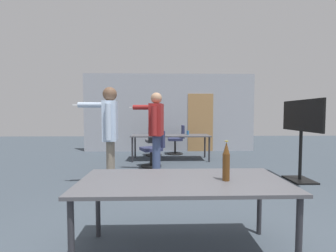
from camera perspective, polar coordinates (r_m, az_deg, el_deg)
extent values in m
cube|color=#A3A8B2|center=(8.02, 0.39, 3.38)|extent=(6.05, 0.10, 2.75)
cube|color=#AD7F4C|center=(8.08, 8.23, 0.87)|extent=(0.90, 0.02, 2.05)
cube|color=#4C4C51|center=(2.14, 3.71, -13.84)|extent=(1.89, 0.83, 0.03)
cylinder|color=#2D2D33|center=(2.07, -23.37, -25.57)|extent=(0.05, 0.05, 0.69)
cylinder|color=#2D2D33|center=(2.22, 30.29, -23.59)|extent=(0.05, 0.05, 0.69)
cylinder|color=#2D2D33|center=(2.68, -17.37, -18.58)|extent=(0.05, 0.05, 0.69)
cylinder|color=#2D2D33|center=(2.80, 22.19, -17.70)|extent=(0.05, 0.05, 0.69)
cube|color=#4C4C51|center=(6.50, 0.65, -2.44)|extent=(2.25, 0.75, 0.03)
cylinder|color=#2D2D33|center=(6.28, -9.04, -5.98)|extent=(0.05, 0.05, 0.69)
cylinder|color=#2D2D33|center=(6.36, 10.43, -5.88)|extent=(0.05, 0.05, 0.69)
cylinder|color=#2D2D33|center=(6.90, -8.35, -5.16)|extent=(0.05, 0.05, 0.69)
cylinder|color=#2D2D33|center=(6.98, 9.34, -5.08)|extent=(0.05, 0.05, 0.69)
cube|color=black|center=(5.30, 30.43, -11.72)|extent=(0.44, 0.56, 0.03)
cylinder|color=black|center=(5.20, 30.58, -6.41)|extent=(0.06, 0.06, 0.96)
cube|color=black|center=(5.14, 30.82, 2.30)|extent=(0.04, 1.24, 0.62)
cube|color=#14331E|center=(5.15, 31.04, 2.30)|extent=(0.01, 1.14, 0.54)
cylinder|color=#3D4C75|center=(4.83, -3.12, -7.61)|extent=(0.14, 0.14, 0.87)
cylinder|color=#3D4C75|center=(5.02, -2.75, -7.21)|extent=(0.14, 0.14, 0.87)
cube|color=maroon|center=(4.85, -2.96, 1.64)|extent=(0.32, 0.50, 0.68)
sphere|color=tan|center=(4.86, -2.97, 7.09)|extent=(0.24, 0.24, 0.24)
cylinder|color=maroon|center=(4.56, -3.54, 1.29)|extent=(0.11, 0.11, 0.59)
cylinder|color=maroon|center=(5.19, -5.68, 4.75)|extent=(0.60, 0.19, 0.11)
cube|color=white|center=(5.26, -9.16, 4.70)|extent=(0.12, 0.05, 0.03)
cylinder|color=slate|center=(4.02, -14.48, -9.88)|extent=(0.12, 0.12, 0.87)
cylinder|color=slate|center=(4.19, -14.20, -9.36)|extent=(0.12, 0.12, 0.87)
cube|color=silver|center=(4.01, -14.48, 1.27)|extent=(0.27, 0.43, 0.68)
sphere|color=brown|center=(4.02, -14.57, 7.86)|extent=(0.24, 0.24, 0.24)
cylinder|color=silver|center=(3.76, -14.93, 0.97)|extent=(0.10, 0.10, 0.59)
cylinder|color=silver|center=(4.30, -18.06, 5.11)|extent=(0.60, 0.16, 0.10)
cube|color=white|center=(4.37, -22.27, 5.00)|extent=(0.12, 0.05, 0.03)
cylinder|color=black|center=(5.78, -4.32, -10.08)|extent=(0.52, 0.52, 0.03)
cylinder|color=black|center=(5.74, -4.33, -8.11)|extent=(0.06, 0.06, 0.38)
cube|color=navy|center=(5.70, -4.34, -5.85)|extent=(0.61, 0.61, 0.08)
cube|color=navy|center=(5.77, -1.96, -3.23)|extent=(0.24, 0.42, 0.42)
cylinder|color=black|center=(7.51, 1.80, -7.02)|extent=(0.52, 0.52, 0.03)
cylinder|color=black|center=(7.48, 1.81, -5.30)|extent=(0.06, 0.06, 0.43)
cube|color=navy|center=(7.44, 1.81, -3.37)|extent=(0.47, 0.47, 0.08)
cube|color=navy|center=(7.45, 3.81, -1.44)|extent=(0.07, 0.44, 0.42)
cylinder|color=black|center=(7.29, -3.70, -7.34)|extent=(0.52, 0.52, 0.03)
cylinder|color=black|center=(7.25, -3.71, -5.68)|extent=(0.06, 0.06, 0.40)
cube|color=#4C4C51|center=(7.22, -3.72, -3.80)|extent=(0.56, 0.56, 0.08)
cube|color=#4C4C51|center=(6.94, -3.24, -2.00)|extent=(0.44, 0.17, 0.42)
cylinder|color=#563314|center=(2.14, 14.54, -10.09)|extent=(0.07, 0.07, 0.25)
cone|color=#563314|center=(2.11, 14.61, -5.36)|extent=(0.06, 0.06, 0.11)
cylinder|color=gold|center=(2.10, 14.63, -3.75)|extent=(0.03, 0.03, 0.01)
cylinder|color=#2866A3|center=(6.67, 5.06, -1.68)|extent=(0.07, 0.07, 0.12)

